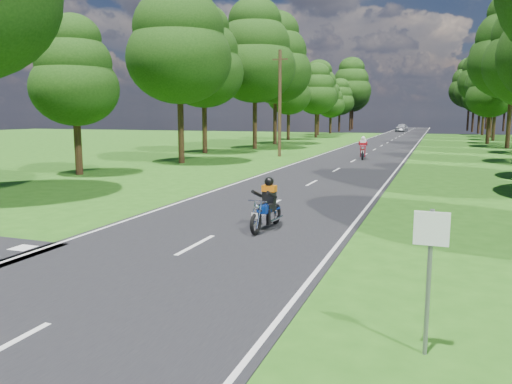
% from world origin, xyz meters
% --- Properties ---
extents(ground, '(160.00, 160.00, 0.00)m').
position_xyz_m(ground, '(0.00, 0.00, 0.00)').
color(ground, '#235713').
rests_on(ground, ground).
extents(main_road, '(7.00, 140.00, 0.02)m').
position_xyz_m(main_road, '(0.00, 50.00, 0.01)').
color(main_road, black).
rests_on(main_road, ground).
extents(road_markings, '(7.40, 140.00, 0.01)m').
position_xyz_m(road_markings, '(-0.14, 48.13, 0.02)').
color(road_markings, silver).
rests_on(road_markings, main_road).
extents(treeline, '(40.00, 115.35, 14.78)m').
position_xyz_m(treeline, '(1.43, 60.06, 8.25)').
color(treeline, black).
rests_on(treeline, ground).
extents(telegraph_pole, '(1.20, 0.26, 8.00)m').
position_xyz_m(telegraph_pole, '(-6.00, 28.00, 4.07)').
color(telegraph_pole, '#382616').
rests_on(telegraph_pole, ground).
extents(road_sign, '(0.45, 0.07, 2.00)m').
position_xyz_m(road_sign, '(5.50, -2.01, 1.34)').
color(road_sign, slate).
rests_on(road_sign, ground).
extents(rider_near_blue, '(0.70, 1.79, 1.46)m').
position_xyz_m(rider_near_blue, '(1.08, 4.23, 0.75)').
color(rider_near_blue, navy).
rests_on(rider_near_blue, main_road).
extents(rider_far_red, '(0.90, 2.05, 1.65)m').
position_xyz_m(rider_far_red, '(0.43, 27.48, 0.84)').
color(rider_far_red, '#AD1B0D').
rests_on(rider_far_red, main_road).
extents(distant_car, '(2.32, 4.62, 1.51)m').
position_xyz_m(distant_car, '(-1.09, 87.85, 0.78)').
color(distant_car, '#B3B5BA').
rests_on(distant_car, main_road).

